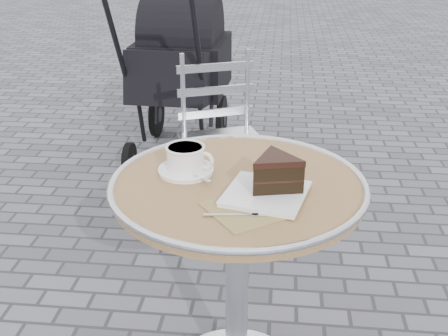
# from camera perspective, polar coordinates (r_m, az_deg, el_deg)

# --- Properties ---
(cafe_table) EXTENTS (0.72, 0.72, 0.74)m
(cafe_table) POSITION_cam_1_polar(r_m,az_deg,el_deg) (1.64, 1.38, -6.64)
(cafe_table) COLOR silver
(cafe_table) RESTS_ON ground
(cappuccino_set) EXTENTS (0.16, 0.16, 0.08)m
(cappuccino_set) POSITION_cam_1_polar(r_m,az_deg,el_deg) (1.60, -3.86, 0.72)
(cappuccino_set) COLOR white
(cappuccino_set) RESTS_ON cafe_table
(cake_plate_set) EXTENTS (0.30, 0.32, 0.11)m
(cake_plate_set) POSITION_cam_1_polar(r_m,az_deg,el_deg) (1.47, 5.01, -1.00)
(cake_plate_set) COLOR #927950
(cake_plate_set) RESTS_ON cafe_table
(bistro_chair) EXTENTS (0.48, 0.48, 0.83)m
(bistro_chair) POSITION_cam_1_polar(r_m,az_deg,el_deg) (2.66, -0.44, 4.80)
(bistro_chair) COLOR silver
(bistro_chair) RESTS_ON ground
(baby_stroller) EXTENTS (0.54, 1.09, 1.11)m
(baby_stroller) POSITION_cam_1_polar(r_m,az_deg,el_deg) (3.50, -4.58, 9.34)
(baby_stroller) COLOR black
(baby_stroller) RESTS_ON ground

